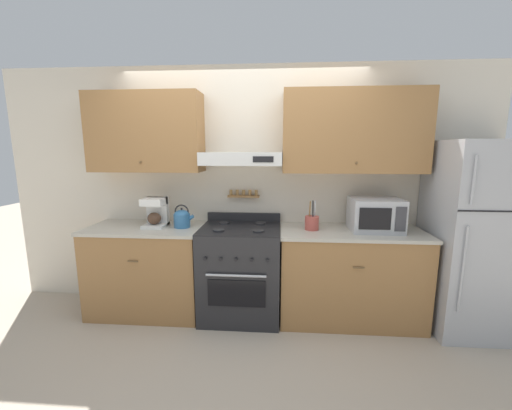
# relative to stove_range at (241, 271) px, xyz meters

# --- Properties ---
(ground_plane) EXTENTS (16.00, 16.00, 0.00)m
(ground_plane) POSITION_rel_stove_range_xyz_m (0.00, -0.31, -0.47)
(ground_plane) COLOR #B2A38E
(wall_back) EXTENTS (5.20, 0.46, 2.55)m
(wall_back) POSITION_rel_stove_range_xyz_m (0.06, 0.29, 1.03)
(wall_back) COLOR beige
(wall_back) RESTS_ON ground_plane
(counter_left) EXTENTS (1.17, 0.65, 0.92)m
(counter_left) POSITION_rel_stove_range_xyz_m (-0.98, 0.02, -0.01)
(counter_left) COLOR olive
(counter_left) RESTS_ON ground_plane
(counter_right) EXTENTS (1.39, 0.65, 0.92)m
(counter_right) POSITION_rel_stove_range_xyz_m (1.09, 0.02, -0.01)
(counter_right) COLOR olive
(counter_right) RESTS_ON ground_plane
(stove_range) EXTENTS (0.79, 0.68, 1.02)m
(stove_range) POSITION_rel_stove_range_xyz_m (0.00, 0.00, 0.00)
(stove_range) COLOR #232326
(stove_range) RESTS_ON ground_plane
(refrigerator) EXTENTS (0.73, 0.76, 1.78)m
(refrigerator) POSITION_rel_stove_range_xyz_m (2.19, -0.04, 0.42)
(refrigerator) COLOR #ADAFB5
(refrigerator) RESTS_ON ground_plane
(tea_kettle) EXTENTS (0.21, 0.16, 0.23)m
(tea_kettle) POSITION_rel_stove_range_xyz_m (-0.60, 0.02, 0.55)
(tea_kettle) COLOR teal
(tea_kettle) RESTS_ON counter_left
(coffee_maker) EXTENTS (0.21, 0.25, 0.30)m
(coffee_maker) POSITION_rel_stove_range_xyz_m (-0.88, 0.05, 0.60)
(coffee_maker) COLOR white
(coffee_maker) RESTS_ON counter_left
(microwave) EXTENTS (0.47, 0.39, 0.31)m
(microwave) POSITION_rel_stove_range_xyz_m (1.31, 0.04, 0.61)
(microwave) COLOR #ADAFB5
(microwave) RESTS_ON counter_right
(utensil_crock) EXTENTS (0.13, 0.13, 0.29)m
(utensil_crock) POSITION_rel_stove_range_xyz_m (0.70, 0.02, 0.52)
(utensil_crock) COLOR #B24C42
(utensil_crock) RESTS_ON counter_right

